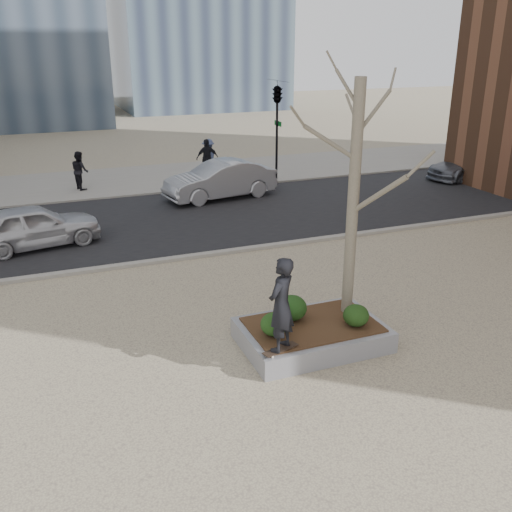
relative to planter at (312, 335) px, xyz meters
name	(u,v)px	position (x,y,z in m)	size (l,w,h in m)	color
ground	(269,353)	(-1.00, 0.00, -0.23)	(120.00, 120.00, 0.00)	tan
street	(162,221)	(-1.00, 10.00, -0.21)	(60.00, 8.00, 0.02)	black
far_sidewalk	(129,180)	(-1.00, 17.00, -0.21)	(60.00, 6.00, 0.02)	gray
planter	(312,335)	(0.00, 0.00, 0.00)	(3.00, 2.00, 0.45)	gray
planter_mulch	(312,325)	(0.00, 0.00, 0.25)	(2.70, 1.70, 0.04)	#382314
sycamore_tree	(355,164)	(1.00, 0.30, 3.56)	(2.80, 2.80, 6.60)	gray
shrub_left	(274,324)	(-0.95, -0.14, 0.51)	(0.57, 0.57, 0.48)	#123811
shrub_middle	(292,308)	(-0.32, 0.35, 0.54)	(0.64, 0.64, 0.55)	#173410
shrub_right	(356,315)	(0.82, -0.40, 0.50)	(0.55, 0.55, 0.47)	#163410
skateboard	(280,350)	(-1.08, -0.76, 0.26)	(0.78, 0.20, 0.07)	black
skateboarder	(281,305)	(-1.08, -0.76, 1.24)	(0.69, 0.45, 1.89)	black
police_car	(34,226)	(-5.33, 8.73, 0.48)	(1.62, 4.02, 1.37)	silver
car_silver	(220,180)	(1.98, 12.30, 0.56)	(1.61, 4.62, 1.52)	#9C9DA4
car_third	(466,165)	(13.98, 11.59, 0.40)	(1.70, 4.18, 1.21)	slate
pedestrian_a	(80,170)	(-3.23, 15.98, 0.63)	(0.81, 0.63, 1.66)	black
pedestrian_b	(208,156)	(2.89, 16.91, 0.64)	(1.09, 0.63, 1.69)	#435179
pedestrian_c	(207,158)	(2.63, 16.24, 0.70)	(1.05, 0.44, 1.80)	black
traffic_light_far	(277,131)	(5.50, 14.60, 2.02)	(0.60, 2.48, 4.50)	black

